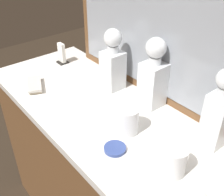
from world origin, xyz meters
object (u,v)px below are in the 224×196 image
at_px(crystal_tumbler_far_left, 128,121).
at_px(silver_brush_far_right, 35,85).
at_px(crystal_decanter_left, 217,117).
at_px(crystal_tumbler_front, 174,161).
at_px(porcelain_dish, 115,149).
at_px(napkin_holder, 62,55).
at_px(crystal_decanter_rear, 113,65).
at_px(crystal_decanter_far_right, 153,79).

height_order(crystal_tumbler_far_left, silver_brush_far_right, crystal_tumbler_far_left).
bearing_deg(crystal_decanter_left, crystal_tumbler_far_left, -142.25).
bearing_deg(crystal_tumbler_front, porcelain_dish, -157.31).
xyz_separation_m(crystal_tumbler_far_left, silver_brush_far_right, (-0.50, -0.12, -0.03)).
relative_size(porcelain_dish, napkin_holder, 0.68).
distance_m(crystal_decanter_rear, silver_brush_far_right, 0.37).
xyz_separation_m(silver_brush_far_right, napkin_holder, (-0.14, 0.23, 0.03)).
distance_m(crystal_tumbler_front, porcelain_dish, 0.20).
xyz_separation_m(crystal_decanter_far_right, crystal_decanter_rear, (-0.21, -0.04, -0.01)).
height_order(crystal_decanter_left, napkin_holder, crystal_decanter_left).
bearing_deg(napkin_holder, crystal_decanter_left, 4.77).
bearing_deg(crystal_tumbler_front, silver_brush_far_right, -171.97).
bearing_deg(crystal_decanter_rear, crystal_decanter_left, 2.74).
relative_size(silver_brush_far_right, napkin_holder, 1.35).
bearing_deg(crystal_tumbler_far_left, napkin_holder, 170.49).
relative_size(crystal_tumbler_far_left, porcelain_dish, 1.33).
relative_size(crystal_tumbler_front, porcelain_dish, 1.28).
relative_size(crystal_decanter_far_right, crystal_decanter_rear, 1.05).
bearing_deg(crystal_decanter_far_right, porcelain_dish, -68.57).
relative_size(crystal_tumbler_front, crystal_tumbler_far_left, 0.96).
height_order(crystal_tumbler_front, silver_brush_far_right, crystal_tumbler_front).
relative_size(crystal_decanter_left, crystal_tumbler_front, 3.00).
bearing_deg(crystal_decanter_left, silver_brush_far_right, -157.45).
height_order(silver_brush_far_right, napkin_holder, napkin_holder).
xyz_separation_m(crystal_decanter_left, crystal_tumbler_front, (-0.00, -0.20, -0.07)).
bearing_deg(silver_brush_far_right, crystal_tumbler_far_left, 13.94).
relative_size(crystal_decanter_rear, napkin_holder, 2.53).
distance_m(crystal_tumbler_far_left, napkin_holder, 0.65).
bearing_deg(porcelain_dish, crystal_tumbler_far_left, 115.35).
xyz_separation_m(crystal_decanter_far_right, crystal_tumbler_front, (0.30, -0.21, -0.07)).
xyz_separation_m(crystal_decanter_rear, silver_brush_far_right, (-0.22, -0.28, -0.10)).
xyz_separation_m(porcelain_dish, napkin_holder, (-0.68, 0.20, 0.04)).
bearing_deg(crystal_tumbler_front, crystal_decanter_rear, 160.82).
bearing_deg(napkin_holder, crystal_tumbler_far_left, -9.51).
bearing_deg(silver_brush_far_right, crystal_tumbler_front, 8.03).
height_order(crystal_decanter_left, crystal_tumbler_far_left, crystal_decanter_left).
height_order(crystal_decanter_left, crystal_tumbler_front, crystal_decanter_left).
distance_m(crystal_decanter_left, silver_brush_far_right, 0.80).
xyz_separation_m(crystal_decanter_left, crystal_decanter_far_right, (-0.30, 0.01, 0.00)).
bearing_deg(crystal_tumbler_far_left, crystal_decanter_rear, 150.46).
distance_m(porcelain_dish, napkin_holder, 0.71).
bearing_deg(napkin_holder, crystal_tumbler_front, -8.34).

